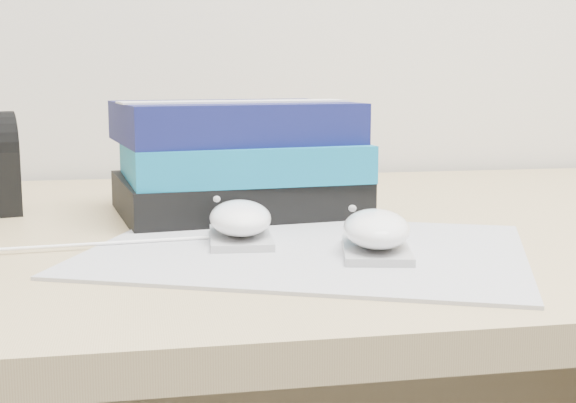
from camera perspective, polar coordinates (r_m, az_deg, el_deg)
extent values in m
cube|color=tan|center=(0.90, 4.54, -2.12)|extent=(1.60, 0.80, 0.03)
cube|color=gray|center=(0.73, 1.42, -3.43)|extent=(0.47, 0.42, 0.00)
cube|color=#A6A6A8|center=(0.76, -3.40, -2.57)|extent=(0.07, 0.11, 0.01)
ellipsoid|color=white|center=(0.76, -3.41, -1.16)|extent=(0.07, 0.11, 0.03)
ellipsoid|color=#939396|center=(0.75, -5.09, 0.18)|extent=(0.01, 0.01, 0.01)
cube|color=#9C9C9F|center=(0.71, 6.28, -3.43)|extent=(0.08, 0.12, 0.01)
ellipsoid|color=white|center=(0.71, 6.30, -1.92)|extent=(0.08, 0.11, 0.03)
ellipsoid|color=gray|center=(0.70, 4.60, -0.49)|extent=(0.01, 0.01, 0.01)
cylinder|color=white|center=(0.76, -14.89, -3.02)|extent=(0.25, 0.03, 0.00)
cube|color=black|center=(0.93, -3.72, 0.48)|extent=(0.29, 0.24, 0.04)
cube|color=#0E6E99|center=(0.92, -3.41, 3.02)|extent=(0.27, 0.23, 0.04)
cube|color=#10144B|center=(0.92, -3.98, 5.69)|extent=(0.28, 0.24, 0.04)
cube|color=silver|center=(0.90, -3.82, 7.10)|extent=(0.26, 0.09, 0.00)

